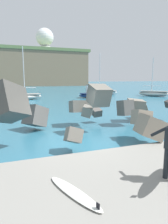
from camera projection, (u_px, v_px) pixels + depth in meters
ground_plane at (74, 143)px, 9.42m from camera, size 400.00×400.00×0.00m
walkway_path at (115, 181)px, 5.69m from camera, size 48.00×4.40×0.24m
breakwater_jetty at (13, 112)px, 10.15m from camera, size 32.45×6.69×3.06m
spare_surfboard at (74, 192)px, 4.86m from camera, size 1.03×2.00×0.19m
boat_near_left at (92, 94)px, 31.91m from camera, size 4.45×2.70×2.12m
boat_near_right at (22, 96)px, 28.89m from camera, size 5.96×2.40×7.60m
boat_mid_left at (102, 92)px, 39.25m from camera, size 6.39×3.79×8.03m
boat_far_centre at (154, 93)px, 34.74m from camera, size 4.80×4.91×6.63m
radar_dome at (45, 38)px, 91.13m from camera, size 8.14×8.14×10.39m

